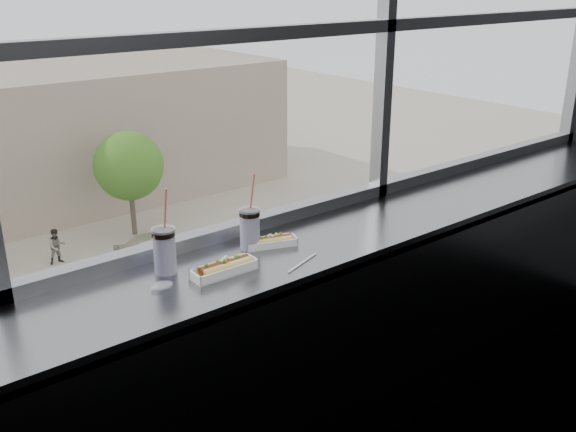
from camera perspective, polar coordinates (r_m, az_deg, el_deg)
wall_back_lower at (r=3.24m, az=-5.13°, el=-10.86°), size 6.00×0.00×6.00m
counter at (r=2.80m, az=-2.33°, el=-4.11°), size 6.00×0.55×0.06m
counter_fascia at (r=2.88m, az=0.94°, el=-15.22°), size 6.00×0.04×1.04m
hotdog_tray_left at (r=2.62m, az=-5.68°, el=-4.58°), size 0.28×0.10×0.07m
hotdog_tray_right at (r=2.87m, az=-1.50°, el=-2.25°), size 0.24×0.15×0.06m
soda_cup_left at (r=2.64m, az=-10.93°, el=-2.83°), size 0.10×0.10×0.36m
soda_cup_right at (r=2.82m, az=-3.42°, el=-0.96°), size 0.10×0.10×0.35m
loose_straw at (r=2.71m, az=1.29°, el=-4.17°), size 0.21×0.08×0.01m
wrapper at (r=2.55m, az=-11.15°, el=-6.08°), size 0.10×0.07×0.02m
car_near_d at (r=23.24m, az=-13.69°, el=-11.12°), size 3.19×7.05×2.31m
car_near_e at (r=27.02m, az=1.82°, el=-6.05°), size 2.87×6.23×2.03m
car_far_c at (r=31.80m, az=-11.25°, el=-2.19°), size 3.28×6.39×2.04m
pedestrian_d at (r=32.86m, az=-19.88°, el=-2.26°), size 0.94×0.71×2.13m
tree_right at (r=34.51m, az=-13.97°, el=4.35°), size 3.66×3.66×5.72m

